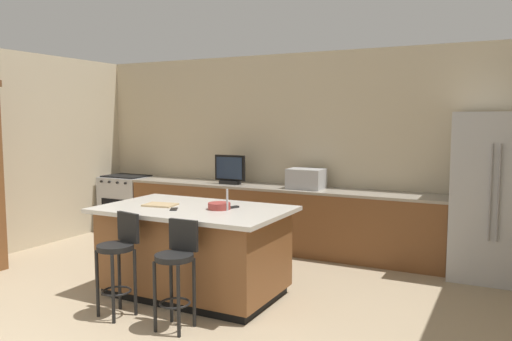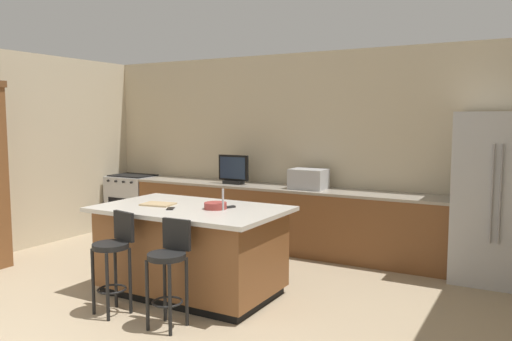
{
  "view_description": "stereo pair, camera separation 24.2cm",
  "coord_description": "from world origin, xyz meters",
  "px_view_note": "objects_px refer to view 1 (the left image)",
  "views": [
    {
      "loc": [
        2.86,
        -1.9,
        1.85
      ],
      "look_at": [
        0.1,
        3.53,
        1.22
      ],
      "focal_mm": 35.39,
      "sensor_mm": 36.0,
      "label": 1
    },
    {
      "loc": [
        3.07,
        -1.79,
        1.85
      ],
      "look_at": [
        0.1,
        3.53,
        1.22
      ],
      "focal_mm": 35.39,
      "sensor_mm": 36.0,
      "label": 2
    }
  ],
  "objects_px": {
    "bar_stool_right": "(176,265)",
    "kitchen_island": "(194,250)",
    "bar_stool_left": "(119,255)",
    "tv_remote": "(231,207)",
    "tv_monitor": "(230,171)",
    "refrigerator": "(495,196)",
    "fruit_bowl": "(219,206)",
    "cell_phone": "(174,209)",
    "range_oven": "(127,203)",
    "microwave": "(306,179)",
    "cutting_board": "(160,205)"
  },
  "relations": [
    {
      "from": "bar_stool_left",
      "to": "bar_stool_right",
      "type": "distance_m",
      "value": 0.66
    },
    {
      "from": "tv_monitor",
      "to": "range_oven",
      "type": "bearing_deg",
      "value": 178.55
    },
    {
      "from": "bar_stool_right",
      "to": "cutting_board",
      "type": "height_order",
      "value": "bar_stool_right"
    },
    {
      "from": "tv_remote",
      "to": "refrigerator",
      "type": "bearing_deg",
      "value": 61.71
    },
    {
      "from": "refrigerator",
      "to": "range_oven",
      "type": "distance_m",
      "value": 5.55
    },
    {
      "from": "kitchen_island",
      "to": "bar_stool_left",
      "type": "distance_m",
      "value": 0.86
    },
    {
      "from": "bar_stool_right",
      "to": "cutting_board",
      "type": "distance_m",
      "value": 1.09
    },
    {
      "from": "range_oven",
      "to": "tv_remote",
      "type": "height_order",
      "value": "tv_remote"
    },
    {
      "from": "range_oven",
      "to": "fruit_bowl",
      "type": "distance_m",
      "value": 3.7
    },
    {
      "from": "bar_stool_right",
      "to": "kitchen_island",
      "type": "bearing_deg",
      "value": 112.16
    },
    {
      "from": "refrigerator",
      "to": "cell_phone",
      "type": "height_order",
      "value": "refrigerator"
    },
    {
      "from": "refrigerator",
      "to": "tv_monitor",
      "type": "xyz_separation_m",
      "value": [
        -3.52,
        0.03,
        0.13
      ]
    },
    {
      "from": "kitchen_island",
      "to": "cell_phone",
      "type": "height_order",
      "value": "cell_phone"
    },
    {
      "from": "bar_stool_right",
      "to": "microwave",
      "type": "bearing_deg",
      "value": 86.72
    },
    {
      "from": "kitchen_island",
      "to": "microwave",
      "type": "bearing_deg",
      "value": 78.17
    },
    {
      "from": "refrigerator",
      "to": "fruit_bowl",
      "type": "relative_size",
      "value": 8.37
    },
    {
      "from": "range_oven",
      "to": "microwave",
      "type": "xyz_separation_m",
      "value": [
        3.18,
        0.0,
        0.58
      ]
    },
    {
      "from": "tv_monitor",
      "to": "bar_stool_right",
      "type": "bearing_deg",
      "value": -69.11
    },
    {
      "from": "fruit_bowl",
      "to": "cutting_board",
      "type": "xyz_separation_m",
      "value": [
        -0.67,
        -0.1,
        -0.02
      ]
    },
    {
      "from": "refrigerator",
      "to": "cutting_board",
      "type": "distance_m",
      "value": 3.79
    },
    {
      "from": "tv_monitor",
      "to": "bar_stool_left",
      "type": "distance_m",
      "value": 2.91
    },
    {
      "from": "cutting_board",
      "to": "tv_monitor",
      "type": "bearing_deg",
      "value": 99.6
    },
    {
      "from": "refrigerator",
      "to": "range_oven",
      "type": "bearing_deg",
      "value": 179.19
    },
    {
      "from": "fruit_bowl",
      "to": "cell_phone",
      "type": "height_order",
      "value": "fruit_bowl"
    },
    {
      "from": "tv_monitor",
      "to": "refrigerator",
      "type": "bearing_deg",
      "value": -0.44
    },
    {
      "from": "tv_monitor",
      "to": "cell_phone",
      "type": "xyz_separation_m",
      "value": [
        0.62,
        -2.23,
        -0.16
      ]
    },
    {
      "from": "refrigerator",
      "to": "fruit_bowl",
      "type": "xyz_separation_m",
      "value": [
        -2.49,
        -1.98,
        0.0
      ]
    },
    {
      "from": "bar_stool_left",
      "to": "tv_remote",
      "type": "bearing_deg",
      "value": 65.53
    },
    {
      "from": "bar_stool_left",
      "to": "fruit_bowl",
      "type": "bearing_deg",
      "value": 65.98
    },
    {
      "from": "refrigerator",
      "to": "bar_stool_left",
      "type": "bearing_deg",
      "value": -137.85
    },
    {
      "from": "refrigerator",
      "to": "kitchen_island",
      "type": "bearing_deg",
      "value": -144.16
    },
    {
      "from": "range_oven",
      "to": "fruit_bowl",
      "type": "xyz_separation_m",
      "value": [
        3.03,
        -2.06,
        0.51
      ]
    },
    {
      "from": "bar_stool_left",
      "to": "bar_stool_right",
      "type": "xyz_separation_m",
      "value": [
        0.66,
        0.0,
        -0.01
      ]
    },
    {
      "from": "range_oven",
      "to": "microwave",
      "type": "bearing_deg",
      "value": 0.02
    },
    {
      "from": "refrigerator",
      "to": "tv_remote",
      "type": "distance_m",
      "value": 3.06
    },
    {
      "from": "bar_stool_left",
      "to": "range_oven",
      "type": "bearing_deg",
      "value": 142.4
    },
    {
      "from": "range_oven",
      "to": "tv_remote",
      "type": "xyz_separation_m",
      "value": [
        3.12,
        -1.96,
        0.48
      ]
    },
    {
      "from": "tv_monitor",
      "to": "cell_phone",
      "type": "height_order",
      "value": "tv_monitor"
    },
    {
      "from": "refrigerator",
      "to": "fruit_bowl",
      "type": "height_order",
      "value": "refrigerator"
    },
    {
      "from": "bar_stool_left",
      "to": "cutting_board",
      "type": "xyz_separation_m",
      "value": [
        -0.06,
        0.72,
        0.36
      ]
    },
    {
      "from": "microwave",
      "to": "bar_stool_left",
      "type": "relative_size",
      "value": 0.5
    },
    {
      "from": "cutting_board",
      "to": "range_oven",
      "type": "bearing_deg",
      "value": 137.55
    },
    {
      "from": "tv_monitor",
      "to": "cutting_board",
      "type": "distance_m",
      "value": 2.15
    },
    {
      "from": "cell_phone",
      "to": "cutting_board",
      "type": "bearing_deg",
      "value": 126.01
    },
    {
      "from": "fruit_bowl",
      "to": "tv_monitor",
      "type": "bearing_deg",
      "value": 117.04
    },
    {
      "from": "kitchen_island",
      "to": "refrigerator",
      "type": "distance_m",
      "value": 3.47
    },
    {
      "from": "bar_stool_right",
      "to": "tv_remote",
      "type": "relative_size",
      "value": 5.62
    },
    {
      "from": "tv_monitor",
      "to": "bar_stool_right",
      "type": "relative_size",
      "value": 0.5
    },
    {
      "from": "fruit_bowl",
      "to": "tv_remote",
      "type": "height_order",
      "value": "fruit_bowl"
    },
    {
      "from": "fruit_bowl",
      "to": "cell_phone",
      "type": "relative_size",
      "value": 1.54
    }
  ]
}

